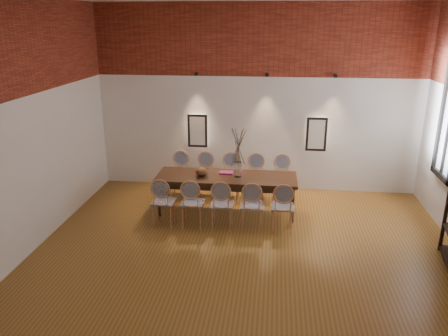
# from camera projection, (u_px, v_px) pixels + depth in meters

# --- Properties ---
(floor) EXTENTS (7.00, 7.00, 0.02)m
(floor) POSITION_uv_depth(u_px,v_px,m) (243.00, 268.00, 6.74)
(floor) COLOR brown
(floor) RESTS_ON ground
(wall_back) EXTENTS (7.00, 0.10, 4.00)m
(wall_back) POSITION_uv_depth(u_px,v_px,m) (257.00, 100.00, 9.44)
(wall_back) COLOR silver
(wall_back) RESTS_ON ground
(wall_front) EXTENTS (7.00, 0.10, 4.00)m
(wall_front) POSITION_uv_depth(u_px,v_px,m) (205.00, 291.00, 2.76)
(wall_front) COLOR silver
(wall_front) RESTS_ON ground
(wall_left) EXTENTS (0.10, 7.00, 4.00)m
(wall_left) POSITION_uv_depth(u_px,v_px,m) (8.00, 135.00, 6.49)
(wall_left) COLOR silver
(wall_left) RESTS_ON ground
(brick_band_back) EXTENTS (7.00, 0.02, 1.50)m
(brick_band_back) POSITION_uv_depth(u_px,v_px,m) (258.00, 40.00, 8.97)
(brick_band_back) COLOR maroon
(brick_band_back) RESTS_ON ground
(brick_band_front) EXTENTS (7.00, 0.02, 1.50)m
(brick_band_front) POSITION_uv_depth(u_px,v_px,m) (204.00, 91.00, 2.42)
(brick_band_front) COLOR maroon
(brick_band_front) RESTS_ON ground
(niche_left) EXTENTS (0.36, 0.06, 0.66)m
(niche_left) POSITION_uv_depth(u_px,v_px,m) (198.00, 131.00, 9.71)
(niche_left) COLOR #FFEAC6
(niche_left) RESTS_ON wall_back
(niche_right) EXTENTS (0.36, 0.06, 0.66)m
(niche_right) POSITION_uv_depth(u_px,v_px,m) (316.00, 134.00, 9.42)
(niche_right) COLOR #FFEAC6
(niche_right) RESTS_ON wall_back
(spot_fixture_left) EXTENTS (0.08, 0.10, 0.08)m
(spot_fixture_left) POSITION_uv_depth(u_px,v_px,m) (196.00, 74.00, 9.28)
(spot_fixture_left) COLOR black
(spot_fixture_left) RESTS_ON wall_back
(spot_fixture_mid) EXTENTS (0.08, 0.10, 0.08)m
(spot_fixture_mid) POSITION_uv_depth(u_px,v_px,m) (267.00, 75.00, 9.11)
(spot_fixture_mid) COLOR black
(spot_fixture_mid) RESTS_ON wall_back
(spot_fixture_right) EXTENTS (0.08, 0.10, 0.08)m
(spot_fixture_right) POSITION_uv_depth(u_px,v_px,m) (335.00, 76.00, 8.96)
(spot_fixture_right) COLOR black
(spot_fixture_right) RESTS_ON wall_back
(dining_table) EXTENTS (2.73, 0.89, 0.75)m
(dining_table) POSITION_uv_depth(u_px,v_px,m) (226.00, 194.00, 8.62)
(dining_table) COLOR #381E10
(dining_table) RESTS_ON floor
(chair_near_a) EXTENTS (0.44, 0.44, 0.94)m
(chair_near_a) POSITION_uv_depth(u_px,v_px,m) (163.00, 201.00, 8.03)
(chair_near_a) COLOR tan
(chair_near_a) RESTS_ON floor
(chair_near_b) EXTENTS (0.44, 0.44, 0.94)m
(chair_near_b) POSITION_uv_depth(u_px,v_px,m) (193.00, 202.00, 7.97)
(chair_near_b) COLOR tan
(chair_near_b) RESTS_ON floor
(chair_near_c) EXTENTS (0.44, 0.44, 0.94)m
(chair_near_c) POSITION_uv_depth(u_px,v_px,m) (222.00, 204.00, 7.91)
(chair_near_c) COLOR tan
(chair_near_c) RESTS_ON floor
(chair_near_d) EXTENTS (0.44, 0.44, 0.94)m
(chair_near_d) POSITION_uv_depth(u_px,v_px,m) (252.00, 205.00, 7.86)
(chair_near_d) COLOR tan
(chair_near_d) RESTS_ON floor
(chair_near_e) EXTENTS (0.44, 0.44, 0.94)m
(chair_near_e) POSITION_uv_depth(u_px,v_px,m) (283.00, 207.00, 7.80)
(chair_near_e) COLOR tan
(chair_near_e) RESTS_ON floor
(chair_far_a) EXTENTS (0.44, 0.44, 0.94)m
(chair_far_a) POSITION_uv_depth(u_px,v_px,m) (180.00, 175.00, 9.38)
(chair_far_a) COLOR tan
(chair_far_a) RESTS_ON floor
(chair_far_b) EXTENTS (0.44, 0.44, 0.94)m
(chair_far_b) POSITION_uv_depth(u_px,v_px,m) (205.00, 176.00, 9.32)
(chair_far_b) COLOR tan
(chair_far_b) RESTS_ON floor
(chair_far_c) EXTENTS (0.44, 0.44, 0.94)m
(chair_far_c) POSITION_uv_depth(u_px,v_px,m) (230.00, 177.00, 9.26)
(chair_far_c) COLOR tan
(chair_far_c) RESTS_ON floor
(chair_far_d) EXTENTS (0.44, 0.44, 0.94)m
(chair_far_d) POSITION_uv_depth(u_px,v_px,m) (256.00, 178.00, 9.21)
(chair_far_d) COLOR tan
(chair_far_d) RESTS_ON floor
(chair_far_e) EXTENTS (0.44, 0.44, 0.94)m
(chair_far_e) POSITION_uv_depth(u_px,v_px,m) (282.00, 179.00, 9.15)
(chair_far_e) COLOR tan
(chair_far_e) RESTS_ON floor
(vase) EXTENTS (0.14, 0.14, 0.30)m
(vase) POSITION_uv_depth(u_px,v_px,m) (238.00, 169.00, 8.43)
(vase) COLOR silver
(vase) RESTS_ON dining_table
(dried_branches) EXTENTS (0.50, 0.50, 0.70)m
(dried_branches) POSITION_uv_depth(u_px,v_px,m) (238.00, 147.00, 8.28)
(dried_branches) COLOR #473A2A
(dried_branches) RESTS_ON vase
(bowl) EXTENTS (0.24, 0.24, 0.18)m
(bowl) POSITION_uv_depth(u_px,v_px,m) (202.00, 172.00, 8.47)
(bowl) COLOR brown
(bowl) RESTS_ON dining_table
(book) EXTENTS (0.26, 0.18, 0.03)m
(book) POSITION_uv_depth(u_px,v_px,m) (226.00, 173.00, 8.65)
(book) COLOR #871F57
(book) RESTS_ON dining_table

